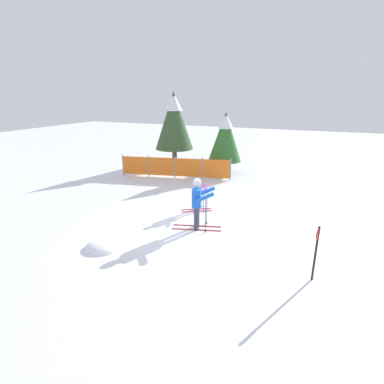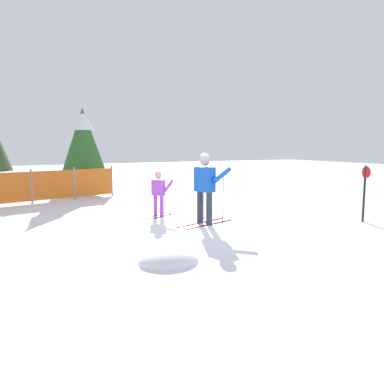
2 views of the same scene
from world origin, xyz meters
name	(u,v)px [view 1 (image 1 of 2)]	position (x,y,z in m)	size (l,w,h in m)	color
ground_plane	(193,228)	(0.00, 0.00, 0.00)	(60.00, 60.00, 0.00)	white
skier_adult	(198,199)	(0.13, 0.05, 1.01)	(1.62, 0.89, 1.69)	maroon
skier_child	(197,193)	(-0.47, 1.48, 0.71)	(1.10, 0.80, 1.20)	maroon
safety_fence	(175,167)	(-3.28, 5.29, 0.56)	(5.62, 1.33, 1.12)	gray
conifer_far	(225,136)	(-1.22, 7.20, 2.03)	(1.77, 1.77, 3.29)	#4C3823
conifer_near	(174,120)	(-4.83, 8.36, 2.67)	(2.33, 2.33, 4.32)	#4C3823
trail_marker	(316,248)	(3.69, -1.52, 0.85)	(0.08, 0.28, 1.38)	black
snow_mound	(102,248)	(-1.86, -2.27, 0.00)	(0.99, 0.84, 0.40)	white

